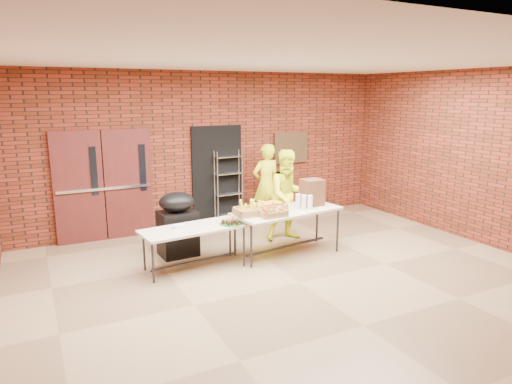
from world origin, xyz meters
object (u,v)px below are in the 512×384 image
Objects in this scene: wire_rack at (229,188)px; table_right at (287,214)px; covered_grill at (178,224)px; table_left at (194,231)px; coffee_dispenser at (312,192)px; volunteer_man at (288,195)px; volunteer_woman at (266,184)px.

wire_rack reaches higher than table_right.
covered_grill is (-1.55, -1.36, -0.24)m from wire_rack.
wire_rack is 0.92× the size of table_left.
table_left is 2.28m from coffee_dispenser.
coffee_dispenser reaches higher than table_left.
volunteer_man is at bearing -71.19° from wire_rack.
covered_grill is at bearing -175.78° from volunteer_man.
volunteer_man reaches higher than coffee_dispenser.
table_right is 1.16× the size of volunteer_woman.
table_right is 1.89m from covered_grill.
table_left is 3.66× the size of coffee_dispenser.
table_right is at bearing -169.66° from coffee_dispenser.
table_right is at bearing -89.14° from wire_rack.
wire_rack is 1.57m from volunteer_man.
coffee_dispenser reaches higher than table_right.
volunteer_woman is at bearing 64.96° from table_right.
coffee_dispenser reaches higher than covered_grill.
coffee_dispenser is 1.73m from volunteer_woman.
covered_grill is at bearing 23.34° from volunteer_woman.
coffee_dispenser is at bearing -19.35° from covered_grill.
wire_rack is 0.92× the size of volunteer_woman.
volunteer_woman reaches higher than table_left.
volunteer_woman reaches higher than table_right.
coffee_dispenser is 0.27× the size of volunteer_man.
wire_rack is at bearing -24.30° from volunteer_woman.
wire_rack is at bearing 110.05° from coffee_dispenser.
covered_grill is at bearing -142.37° from wire_rack.
volunteer_man is (2.15, -0.09, 0.31)m from covered_grill.
volunteer_woman is at bearing 32.44° from table_left.
wire_rack is 0.92× the size of volunteer_man.
volunteer_man is (-0.14, 0.58, -0.16)m from coffee_dispenser.
volunteer_man reaches higher than wire_rack.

